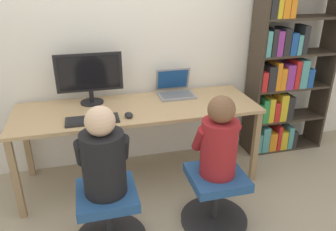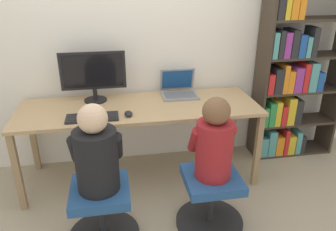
{
  "view_description": "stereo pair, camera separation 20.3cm",
  "coord_description": "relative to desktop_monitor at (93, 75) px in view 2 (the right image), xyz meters",
  "views": [
    {
      "loc": [
        -0.41,
        -2.28,
        1.82
      ],
      "look_at": [
        0.22,
        0.15,
        0.71
      ],
      "focal_mm": 35.0,
      "sensor_mm": 36.0,
      "label": 1
    },
    {
      "loc": [
        -0.21,
        -2.33,
        1.82
      ],
      "look_at": [
        0.22,
        0.15,
        0.71
      ],
      "focal_mm": 35.0,
      "sensor_mm": 36.0,
      "label": 2
    }
  ],
  "objects": [
    {
      "name": "ground_plane",
      "position": [
        0.38,
        -0.54,
        -0.98
      ],
      "size": [
        14.0,
        14.0,
        0.0
      ],
      "primitive_type": "plane",
      "color": "tan"
    },
    {
      "name": "wall_back",
      "position": [
        0.38,
        0.22,
        0.32
      ],
      "size": [
        10.0,
        0.05,
        2.6
      ],
      "color": "white",
      "rests_on": "ground_plane"
    },
    {
      "name": "desk",
      "position": [
        0.38,
        -0.2,
        -0.31
      ],
      "size": [
        2.11,
        0.7,
        0.73
      ],
      "color": "tan",
      "rests_on": "ground_plane"
    },
    {
      "name": "desktop_monitor",
      "position": [
        0.0,
        0.0,
        0.0
      ],
      "size": [
        0.57,
        0.2,
        0.45
      ],
      "color": "black",
      "rests_on": "desk"
    },
    {
      "name": "laptop",
      "position": [
        0.78,
        0.02,
        -0.19
      ],
      "size": [
        0.33,
        0.3,
        0.24
      ],
      "color": "gray",
      "rests_on": "desk"
    },
    {
      "name": "keyboard",
      "position": [
        -0.02,
        -0.4,
        -0.23
      ],
      "size": [
        0.42,
        0.16,
        0.03
      ],
      "color": "#232326",
      "rests_on": "desk"
    },
    {
      "name": "computer_mouse_by_keyboard",
      "position": [
        0.27,
        -0.39,
        -0.23
      ],
      "size": [
        0.07,
        0.1,
        0.04
      ],
      "color": "black",
      "rests_on": "desk"
    },
    {
      "name": "office_chair_left",
      "position": [
        0.03,
        -0.95,
        -0.75
      ],
      "size": [
        0.52,
        0.52,
        0.45
      ],
      "color": "#262628",
      "rests_on": "ground_plane"
    },
    {
      "name": "office_chair_right",
      "position": [
        0.84,
        -0.94,
        -0.75
      ],
      "size": [
        0.52,
        0.52,
        0.45
      ],
      "color": "#262628",
      "rests_on": "ground_plane"
    },
    {
      "name": "person_at_monitor",
      "position": [
        0.03,
        -0.94,
        -0.26
      ],
      "size": [
        0.35,
        0.3,
        0.62
      ],
      "color": "black",
      "rests_on": "office_chair_left"
    },
    {
      "name": "person_at_laptop",
      "position": [
        0.84,
        -0.93,
        -0.26
      ],
      "size": [
        0.32,
        0.29,
        0.61
      ],
      "color": "maroon",
      "rests_on": "office_chair_right"
    },
    {
      "name": "bookshelf",
      "position": [
        1.92,
        -0.0,
        -0.15
      ],
      "size": [
        0.85,
        0.29,
        1.77
      ],
      "color": "#382D23",
      "rests_on": "ground_plane"
    }
  ]
}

